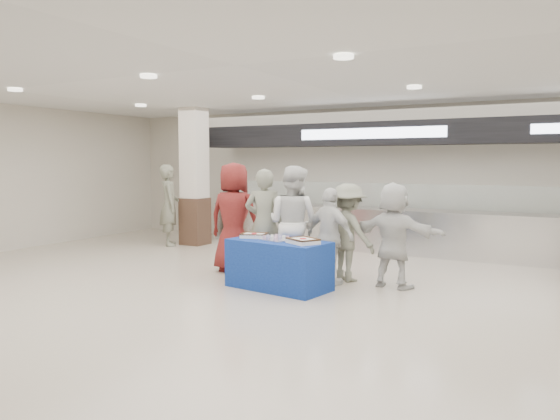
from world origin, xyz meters
The scene contains 14 objects.
ground centered at (0.00, 0.00, 0.00)m, with size 14.00×14.00×0.00m, color beige.
serving_line centered at (0.00, 5.40, 1.16)m, with size 8.70×0.85×2.80m.
column_left centered at (-4.00, 4.20, 1.53)m, with size 0.55×0.55×3.20m.
display_table centered at (-0.05, 1.23, 0.38)m, with size 1.55×0.78×0.75m, color navy.
sheet_cake_left centered at (-0.55, 1.31, 0.79)m, with size 0.45×0.39×0.09m.
sheet_cake_right centered at (0.41, 1.13, 0.80)m, with size 0.55×0.51×0.09m.
cupcake_tray centered at (-0.10, 1.23, 0.78)m, with size 0.50×0.43×0.07m.
civilian_maroon centered at (-1.38, 1.98, 0.97)m, with size 0.95×0.62×1.94m, color maroon.
soldier_a centered at (-0.70, 1.87, 0.92)m, with size 0.67×0.44×1.84m, color slate.
chef_tall centered at (-0.14, 1.87, 0.95)m, with size 0.92×0.72×1.89m, color white.
chef_short centered at (0.52, 1.87, 0.77)m, with size 0.91×0.38×1.55m, color white.
soldier_b centered at (0.66, 2.26, 0.80)m, with size 1.03×0.59×1.60m, color slate.
civilian_white centered at (1.46, 2.17, 0.82)m, with size 1.52×0.48×1.64m, color silver.
soldier_bg centered at (-4.41, 3.77, 0.94)m, with size 0.69×0.45×1.89m, color slate.
Camera 1 is at (4.01, -6.00, 1.96)m, focal length 35.00 mm.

